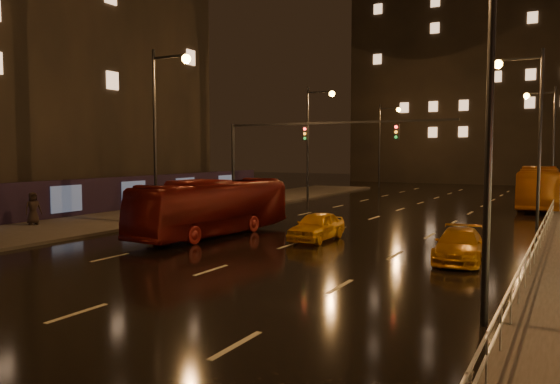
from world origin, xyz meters
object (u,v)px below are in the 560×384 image
taxi_near (317,226)px  taxi_far (459,245)px  bus_curb (539,187)px  pedestrian_c (33,208)px  bus_red (213,207)px

taxi_near → taxi_far: (7.03, -2.00, -0.06)m
bus_curb → pedestrian_c: bearing=-135.7°
bus_red → taxi_far: (12.40, -0.94, -0.81)m
taxi_far → pedestrian_c: 23.19m
bus_red → taxi_far: bus_red is taller
taxi_far → pedestrian_c: (-23.13, -1.50, 0.45)m
bus_curb → taxi_far: bearing=-95.4°
bus_red → pedestrian_c: 11.02m
taxi_near → bus_curb: bearing=69.0°
taxi_far → bus_red: bearing=170.0°
pedestrian_c → bus_red: bearing=-60.7°
bus_curb → taxi_near: (-8.50, -22.12, -0.92)m
bus_red → taxi_near: size_ratio=2.57×
taxi_far → bus_curb: bearing=80.9°
bus_curb → taxi_near: 23.72m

